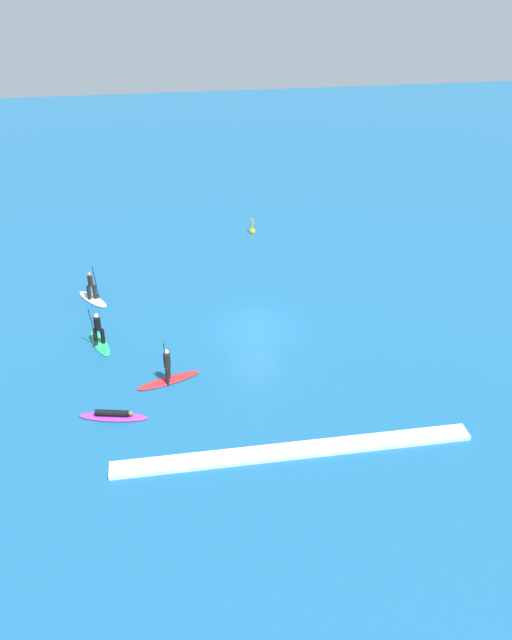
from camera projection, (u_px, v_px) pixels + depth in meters
ground_plane at (256, 328)px, 35.86m from camera, size 120.00×120.00×0.00m
surfer_on_green_board at (99, 335)px, 34.23m from camera, size 1.53×2.85×2.27m
surfer_on_purple_board at (113, 415)px, 29.27m from camera, size 3.14×1.35×0.38m
surfer_on_red_board at (168, 374)px, 31.44m from camera, size 3.22×1.67×2.28m
surfer_on_white_board at (92, 294)px, 38.33m from camera, size 2.09×2.54×2.15m
marker_buoy at (252, 230)px, 46.91m from camera, size 0.42×0.42×1.17m
wave_crest at (294, 451)px, 27.34m from camera, size 15.03×0.90×0.18m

